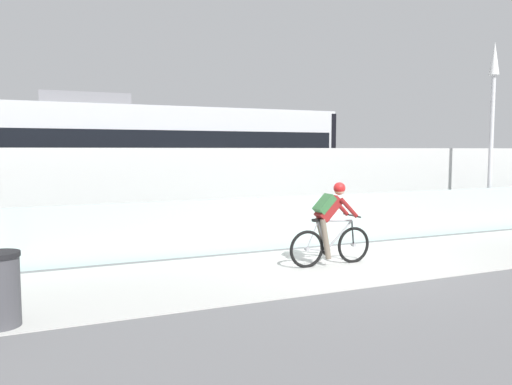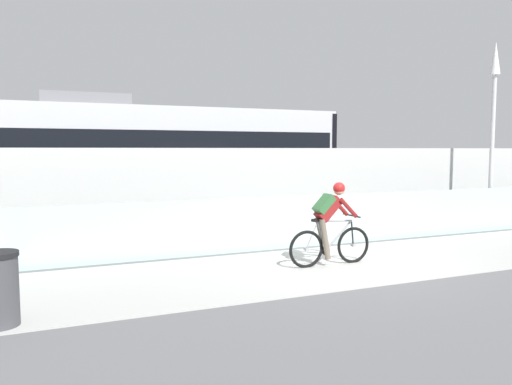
# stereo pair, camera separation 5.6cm
# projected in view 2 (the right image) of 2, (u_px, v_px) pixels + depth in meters

# --- Properties ---
(ground_plane) EXTENTS (200.00, 200.00, 0.00)m
(ground_plane) POSITION_uv_depth(u_px,v_px,m) (346.00, 264.00, 9.79)
(ground_plane) COLOR slate
(bike_path_deck) EXTENTS (32.00, 3.20, 0.01)m
(bike_path_deck) POSITION_uv_depth(u_px,v_px,m) (346.00, 263.00, 9.79)
(bike_path_deck) COLOR beige
(bike_path_deck) RESTS_ON ground
(glass_parapet) EXTENTS (32.00, 0.05, 1.18)m
(glass_parapet) POSITION_uv_depth(u_px,v_px,m) (301.00, 221.00, 11.43)
(glass_parapet) COLOR silver
(glass_parapet) RESTS_ON ground
(concrete_barrier_wall) EXTENTS (32.00, 0.36, 2.27)m
(concrete_barrier_wall) POSITION_uv_depth(u_px,v_px,m) (269.00, 192.00, 13.03)
(concrete_barrier_wall) COLOR silver
(concrete_barrier_wall) RESTS_ON ground
(tram_rail_near) EXTENTS (32.00, 0.08, 0.01)m
(tram_rail_near) POSITION_uv_depth(u_px,v_px,m) (235.00, 222.00, 15.41)
(tram_rail_near) COLOR #595654
(tram_rail_near) RESTS_ON ground
(tram_rail_far) EXTENTS (32.00, 0.08, 0.01)m
(tram_rail_far) POSITION_uv_depth(u_px,v_px,m) (220.00, 216.00, 16.72)
(tram_rail_far) COLOR #595654
(tram_rail_far) RESTS_ON ground
(tram) EXTENTS (11.06, 2.54, 3.81)m
(tram) POSITION_uv_depth(u_px,v_px,m) (156.00, 161.00, 15.01)
(tram) COLOR silver
(tram) RESTS_ON ground
(cyclist_on_bike) EXTENTS (1.77, 0.58, 1.61)m
(cyclist_on_bike) POSITION_uv_depth(u_px,v_px,m) (330.00, 225.00, 9.57)
(cyclist_on_bike) COLOR black
(cyclist_on_bike) RESTS_ON ground
(lamp_post_antenna) EXTENTS (0.28, 0.28, 5.20)m
(lamp_post_antenna) POSITION_uv_depth(u_px,v_px,m) (493.00, 112.00, 13.89)
(lamp_post_antenna) COLOR gray
(lamp_post_antenna) RESTS_ON ground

